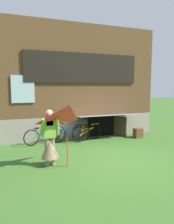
% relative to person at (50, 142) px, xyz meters
% --- Properties ---
extents(ground_plane, '(60.00, 60.00, 0.00)m').
position_rel_person_xyz_m(ground_plane, '(2.06, -0.14, -0.70)').
color(ground_plane, '#386023').
extents(log_house, '(7.22, 6.70, 5.06)m').
position_rel_person_xyz_m(log_house, '(2.06, 5.64, 1.83)').
color(log_house, gray).
rests_on(log_house, ground_plane).
extents(person, '(0.61, 0.53, 1.66)m').
position_rel_person_xyz_m(person, '(0.00, 0.00, 0.00)').
color(person, '#7F6B51').
rests_on(person, ground_plane).
extents(kite, '(1.18, 1.20, 1.68)m').
position_rel_person_xyz_m(kite, '(0.44, -0.60, 0.65)').
color(kite, red).
rests_on(kite, ground_plane).
extents(bicycle_yellow, '(1.52, 0.58, 0.73)m').
position_rel_person_xyz_m(bicycle_yellow, '(2.02, 2.30, -0.35)').
color(bicycle_yellow, black).
rests_on(bicycle_yellow, ground_plane).
extents(bicycle_blue, '(1.80, 0.18, 0.82)m').
position_rel_person_xyz_m(bicycle_blue, '(1.22, 2.32, -0.31)').
color(bicycle_blue, black).
rests_on(bicycle_blue, ground_plane).
extents(bicycle_green, '(1.50, 0.44, 0.70)m').
position_rel_person_xyz_m(bicycle_green, '(0.12, 2.41, -0.36)').
color(bicycle_green, black).
rests_on(bicycle_green, ground_plane).
extents(wooden_crate, '(0.37, 0.31, 0.43)m').
position_rel_person_xyz_m(wooden_crate, '(4.39, 1.97, -0.49)').
color(wooden_crate, brown).
rests_on(wooden_crate, ground_plane).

